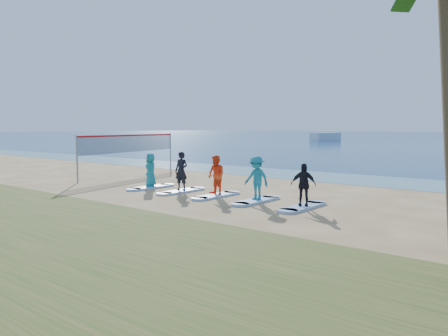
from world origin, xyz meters
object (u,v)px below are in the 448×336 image
Objects in this scene: surfboard_0 at (151,187)px; student_3 at (256,178)px; surfboard_2 at (216,196)px; student_4 at (303,185)px; surfboard_1 at (182,191)px; student_0 at (151,170)px; surfboard_3 at (256,201)px; student_1 at (181,171)px; surfboard_4 at (303,207)px; boat_offshore_a at (325,141)px; student_2 at (216,175)px; volleyball_net at (131,144)px.

student_3 is at bearing 0.00° from surfboard_0.
student_4 reaches higher than surfboard_2.
surfboard_1 is 1.29× the size of student_3.
surfboard_3 is at bearing 22.60° from student_0.
surfboard_4 is (6.16, 0.00, -0.91)m from student_1.
surfboard_2 is 2.24m from student_3.
boat_offshore_a is 4.44× the size of student_3.
student_1 reaches higher than student_2.
student_4 is at bearing 22.60° from student_0.
surfboard_1 is 1.00× the size of surfboard_3.
volleyball_net is 4.01× the size of surfboard_0.
surfboard_1 is at bearing 155.97° from student_4.
student_2 is (0.00, 0.00, 0.87)m from surfboard_2.
student_2 is 4.20m from surfboard_4.
surfboard_3 is (33.85, -74.69, 0.04)m from boat_offshore_a.
student_0 is (27.69, -74.69, 0.88)m from boat_offshore_a.
student_3 is at bearing 9.91° from student_2.
student_0 reaches higher than surfboard_3.
student_3 is at bearing -52.17° from boat_offshore_a.
student_1 is 4.21m from surfboard_3.
boat_offshore_a is at bearing 111.71° from surfboard_1.
surfboard_2 is 1.00× the size of surfboard_3.
student_4 is at bearing -10.35° from student_1.
surfboard_1 is at bearing 180.00° from surfboard_2.
student_4 is at bearing 0.00° from surfboard_3.
volleyball_net is 14.23m from surfboard_4.
surfboard_2 is at bearing 0.00° from student_2.
boat_offshore_a is at bearing 117.44° from student_3.
boat_offshore_a is 4.95× the size of student_4.
student_2 is (4.11, 0.00, 0.87)m from surfboard_0.
volleyball_net is 5.09× the size of student_1.
surfboard_0 and surfboard_3 have the same top height.
student_4 is (2.05, 0.00, 0.81)m from surfboard_3.
surfboard_2 is (2.05, 0.00, -0.91)m from student_1.
volleyball_net reaches higher than surfboard_0.
surfboard_1 is 1.27× the size of student_1.
student_1 reaches higher than student_3.
student_0 is (0.00, 0.00, 0.84)m from surfboard_0.
student_2 is at bearing 155.97° from student_4.
volleyball_net is 5.58× the size of student_0.
student_2 is at bearing 0.00° from surfboard_1.
surfboard_4 is (8.22, 0.00, -0.84)m from student_0.
student_0 is 2.22m from surfboard_1.
surfboard_1 is 1.00× the size of surfboard_4.
surfboard_3 and surfboard_4 have the same top height.
surfboard_4 is (4.11, 0.00, -0.87)m from student_2.
surfboard_0 is at bearing 155.97° from student_4.
student_3 is 1.12× the size of student_4.
student_1 reaches higher than student_4.
student_4 reaches higher than boat_offshore_a.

